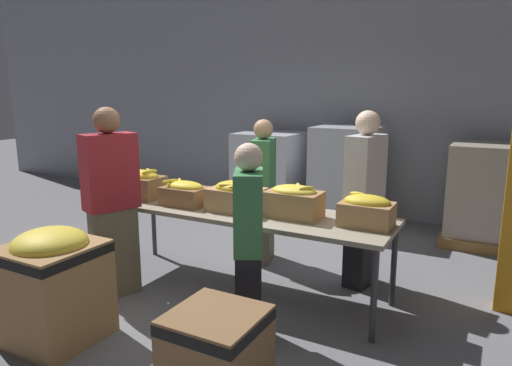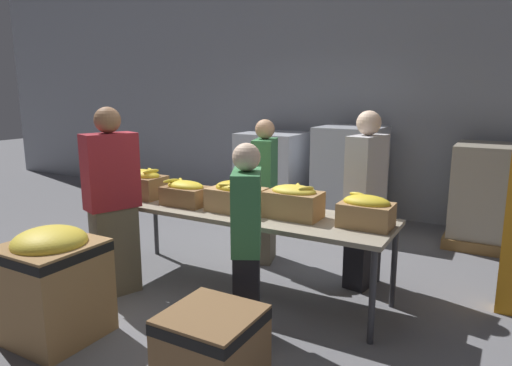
{
  "view_description": "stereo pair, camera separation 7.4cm",
  "coord_description": "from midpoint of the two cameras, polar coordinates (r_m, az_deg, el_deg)",
  "views": [
    {
      "loc": [
        2.07,
        -3.52,
        1.86
      ],
      "look_at": [
        0.17,
        -0.0,
        1.05
      ],
      "focal_mm": 32.0,
      "sensor_mm": 36.0,
      "label": 1
    },
    {
      "loc": [
        2.14,
        -3.49,
        1.86
      ],
      "look_at": [
        0.17,
        -0.0,
        1.05
      ],
      "focal_mm": 32.0,
      "sensor_mm": 36.0,
      "label": 2
    }
  ],
  "objects": [
    {
      "name": "volunteer_3",
      "position": [
        4.32,
        -18.04,
        -2.55
      ],
      "size": [
        0.38,
        0.52,
        1.73
      ],
      "rotation": [
        0.0,
        0.0,
        1.21
      ],
      "color": "#6B604C",
      "rests_on": "ground_plane"
    },
    {
      "name": "volunteer_2",
      "position": [
        4.44,
        12.91,
        -2.17
      ],
      "size": [
        0.3,
        0.49,
        1.69
      ],
      "rotation": [
        0.0,
        0.0,
        -1.75
      ],
      "color": "black",
      "rests_on": "ground_plane"
    },
    {
      "name": "pallet_stack_1",
      "position": [
        6.97,
        1.53,
        1.11
      ],
      "size": [
        1.0,
        1.0,
        1.25
      ],
      "color": "olive",
      "rests_on": "ground_plane"
    },
    {
      "name": "banana_box_0",
      "position": [
        4.82,
        -14.61,
        -0.07
      ],
      "size": [
        0.46,
        0.32,
        0.31
      ],
      "color": "olive",
      "rests_on": "sorting_table"
    },
    {
      "name": "ground_plane",
      "position": [
        4.49,
        -2.44,
        -13.07
      ],
      "size": [
        30.0,
        30.0,
        0.0
      ],
      "primitive_type": "plane",
      "color": "slate"
    },
    {
      "name": "sorting_table",
      "position": [
        4.24,
        -2.52,
        -3.99
      ],
      "size": [
        2.82,
        0.8,
        0.78
      ],
      "color": "#9E937F",
      "rests_on": "ground_plane"
    },
    {
      "name": "pallet_stack_2",
      "position": [
        6.41,
        10.94,
        0.64
      ],
      "size": [
        0.92,
        0.92,
        1.39
      ],
      "color": "olive",
      "rests_on": "ground_plane"
    },
    {
      "name": "wall_back",
      "position": [
        7.07,
        11.34,
        12.33
      ],
      "size": [
        16.0,
        0.08,
        4.0
      ],
      "color": "#9399A3",
      "rests_on": "ground_plane"
    },
    {
      "name": "volunteer_0",
      "position": [
        4.97,
        0.48,
        -1.14
      ],
      "size": [
        0.32,
        0.46,
        1.57
      ],
      "rotation": [
        0.0,
        0.0,
        -1.28
      ],
      "color": "#6B604C",
      "rests_on": "ground_plane"
    },
    {
      "name": "donation_bin_0",
      "position": [
        3.82,
        -24.5,
        -11.15
      ],
      "size": [
        0.64,
        0.64,
        0.87
      ],
      "color": "#A37A4C",
      "rests_on": "ground_plane"
    },
    {
      "name": "volunteer_1",
      "position": [
        3.37,
        -1.54,
        -7.86
      ],
      "size": [
        0.37,
        0.45,
        1.51
      ],
      "rotation": [
        0.0,
        0.0,
        2.05
      ],
      "color": "black",
      "rests_on": "ground_plane"
    },
    {
      "name": "banana_box_1",
      "position": [
        4.42,
        -9.36,
        -1.24
      ],
      "size": [
        0.43,
        0.29,
        0.25
      ],
      "color": "olive",
      "rests_on": "sorting_table"
    },
    {
      "name": "banana_box_3",
      "position": [
        3.95,
        4.26,
        -2.24
      ],
      "size": [
        0.47,
        0.31,
        0.3
      ],
      "color": "#A37A4C",
      "rests_on": "sorting_table"
    },
    {
      "name": "banana_box_2",
      "position": [
        4.15,
        -2.98,
        -1.61
      ],
      "size": [
        0.5,
        0.37,
        0.28
      ],
      "color": "tan",
      "rests_on": "sorting_table"
    },
    {
      "name": "banana_box_4",
      "position": [
        3.78,
        13.11,
        -3.36
      ],
      "size": [
        0.42,
        0.29,
        0.26
      ],
      "color": "#A37A4C",
      "rests_on": "sorting_table"
    },
    {
      "name": "donation_bin_1",
      "position": [
        2.96,
        -5.72,
        -20.27
      ],
      "size": [
        0.54,
        0.54,
        0.56
      ],
      "color": "olive",
      "rests_on": "ground_plane"
    },
    {
      "name": "pallet_stack_0",
      "position": [
        6.25,
        26.74,
        -1.39
      ],
      "size": [
        0.97,
        0.97,
        1.24
      ],
      "color": "olive",
      "rests_on": "ground_plane"
    }
  ]
}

